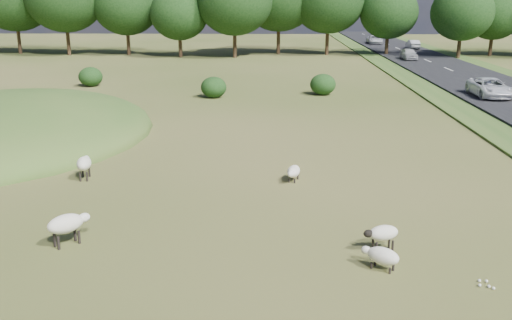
{
  "coord_description": "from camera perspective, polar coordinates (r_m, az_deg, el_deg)",
  "views": [
    {
      "loc": [
        2.65,
        -17.29,
        7.09
      ],
      "look_at": [
        2.0,
        4.0,
        1.0
      ],
      "focal_mm": 40.0,
      "sensor_mm": 36.0,
      "label": 1
    }
  ],
  "objects": [
    {
      "name": "ground",
      "position": [
        38.05,
        -2.28,
        5.2
      ],
      "size": [
        160.0,
        160.0,
        0.0
      ],
      "primitive_type": "plane",
      "color": "#364C17",
      "rests_on": "ground"
    },
    {
      "name": "mound",
      "position": [
        33.51,
        -24.24,
        2.31
      ],
      "size": [
        16.0,
        20.0,
        4.0
      ],
      "primitive_type": "ellipsoid",
      "color": "#33561E",
      "rests_on": "ground"
    },
    {
      "name": "road",
      "position": [
        50.85,
        21.85,
        6.94
      ],
      "size": [
        8.0,
        150.0,
        0.25
      ],
      "primitive_type": "cube",
      "color": "black",
      "rests_on": "ground"
    },
    {
      "name": "treeline",
      "position": [
        72.83,
        -1.21,
        15.53
      ],
      "size": [
        96.28,
        14.66,
        11.7
      ],
      "color": "black",
      "rests_on": "ground"
    },
    {
      "name": "shrubs",
      "position": [
        44.49,
        -5.18,
        7.74
      ],
      "size": [
        20.76,
        7.13,
        1.59
      ],
      "color": "black",
      "rests_on": "ground"
    },
    {
      "name": "sheep_0",
      "position": [
        15.9,
        12.47,
        -9.32
      ],
      "size": [
        1.1,
        0.91,
        0.64
      ],
      "rotation": [
        0.0,
        0.0,
        2.54
      ],
      "color": "beige",
      "rests_on": "ground"
    },
    {
      "name": "sheep_1",
      "position": [
        16.95,
        12.54,
        -7.16
      ],
      "size": [
        1.12,
        0.7,
        0.78
      ],
      "rotation": [
        0.0,
        0.0,
        3.43
      ],
      "color": "beige",
      "rests_on": "ground"
    },
    {
      "name": "sheep_2",
      "position": [
        17.78,
        -18.39,
        -6.07
      ],
      "size": [
        1.24,
        1.22,
        0.96
      ],
      "rotation": [
        0.0,
        0.0,
        0.77
      ],
      "color": "beige",
      "rests_on": "ground"
    },
    {
      "name": "sheep_3",
      "position": [
        22.77,
        3.76,
        -1.17
      ],
      "size": [
        0.72,
        1.15,
        0.64
      ],
      "rotation": [
        0.0,
        0.0,
        4.43
      ],
      "color": "beige",
      "rests_on": "ground"
    },
    {
      "name": "sheep_4",
      "position": [
        23.98,
        -16.81,
        -0.34
      ],
      "size": [
        0.71,
        1.31,
        0.92
      ],
      "rotation": [
        0.0,
        0.0,
        1.72
      ],
      "color": "beige",
      "rests_on": "ground"
    },
    {
      "name": "car_0",
      "position": [
        68.44,
        15.04,
        10.22
      ],
      "size": [
        1.51,
        3.75,
        1.28
      ],
      "primitive_type": "imported",
      "color": "silver",
      "rests_on": "road"
    },
    {
      "name": "car_2",
      "position": [
        91.14,
        11.76,
        11.71
      ],
      "size": [
        2.04,
        4.43,
        1.23
      ],
      "primitive_type": "imported",
      "color": "silver",
      "rests_on": "road"
    },
    {
      "name": "car_5",
      "position": [
        106.37,
        12.47,
        12.28
      ],
      "size": [
        2.0,
        4.92,
        1.43
      ],
      "primitive_type": "imported",
      "rotation": [
        0.0,
        0.0,
        3.14
      ],
      "color": "#A0A2A8",
      "rests_on": "road"
    },
    {
      "name": "car_6",
      "position": [
        44.23,
        22.34,
        6.73
      ],
      "size": [
        2.18,
        4.73,
        1.32
      ],
      "primitive_type": "imported",
      "color": "white",
      "rests_on": "road"
    },
    {
      "name": "car_7",
      "position": [
        83.24,
        15.42,
        11.1
      ],
      "size": [
        1.29,
        3.69,
        1.21
      ],
      "primitive_type": "imported",
      "rotation": [
        0.0,
        0.0,
        3.14
      ],
      "color": "#B2B4BA",
      "rests_on": "road"
    }
  ]
}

